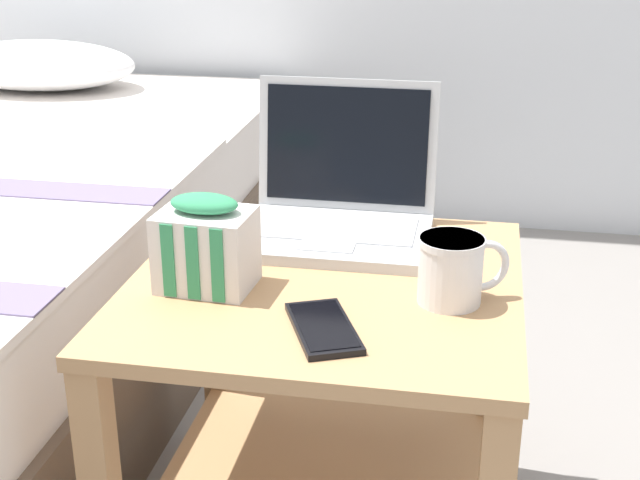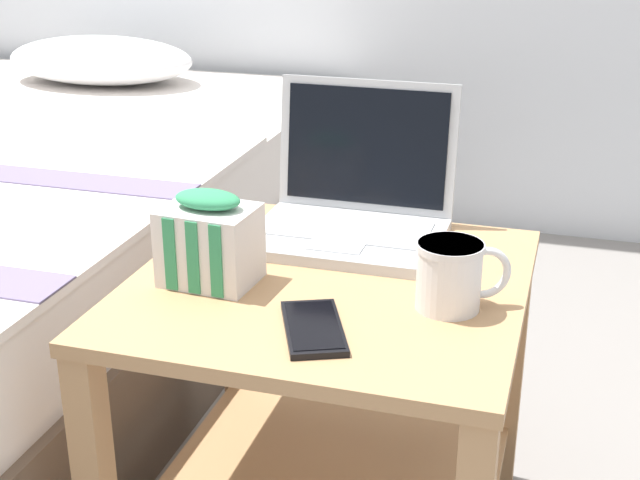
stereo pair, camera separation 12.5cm
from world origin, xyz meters
name	(u,v)px [view 1 (the left image)]	position (x,y,z in m)	size (l,w,h in m)	color
bedside_table	(325,382)	(0.00, 0.00, 0.32)	(0.58, 0.59, 0.50)	tan
laptop	(338,206)	(-0.01, 0.19, 0.54)	(0.31, 0.26, 0.24)	#B7BABC
mug_front_left	(453,266)	(0.19, -0.04, 0.55)	(0.13, 0.09, 0.10)	white
snack_bag	(206,245)	(-0.16, -0.05, 0.56)	(0.14, 0.11, 0.14)	silver
cell_phone	(323,328)	(0.03, -0.16, 0.50)	(0.13, 0.17, 0.01)	black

